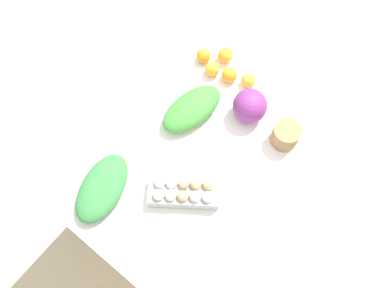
# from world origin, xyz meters

# --- Properties ---
(ground_plane) EXTENTS (8.00, 8.00, 0.00)m
(ground_plane) POSITION_xyz_m (0.00, 0.00, 0.00)
(ground_plane) COLOR #C6B289
(dining_table) EXTENTS (1.12, 0.80, 0.75)m
(dining_table) POSITION_xyz_m (0.00, 0.00, 0.63)
(dining_table) COLOR silver
(dining_table) RESTS_ON ground_plane
(cabbage_purple) EXTENTS (0.14, 0.14, 0.14)m
(cabbage_purple) POSITION_xyz_m (0.27, -0.09, 0.82)
(cabbage_purple) COLOR #7A2D75
(cabbage_purple) RESTS_ON dining_table
(egg_carton) EXTENTS (0.25, 0.28, 0.09)m
(egg_carton) POSITION_xyz_m (-0.19, -0.11, 0.79)
(egg_carton) COLOR #A8A8A3
(egg_carton) RESTS_ON dining_table
(paper_bag) EXTENTS (0.11, 0.11, 0.10)m
(paper_bag) POSITION_xyz_m (0.26, -0.28, 0.79)
(paper_bag) COLOR #997047
(paper_bag) RESTS_ON dining_table
(greens_bunch_chard) EXTENTS (0.31, 0.20, 0.09)m
(greens_bunch_chard) POSITION_xyz_m (0.12, 0.10, 0.79)
(greens_bunch_chard) COLOR #3D8433
(greens_bunch_chard) RESTS_ON dining_table
(greens_bunch_beet_tops) EXTENTS (0.33, 0.23, 0.08)m
(greens_bunch_beet_tops) POSITION_xyz_m (-0.37, 0.15, 0.78)
(greens_bunch_beet_tops) COLOR #337538
(greens_bunch_beet_tops) RESTS_ON dining_table
(orange_0) EXTENTS (0.07, 0.07, 0.07)m
(orange_0) POSITION_xyz_m (0.33, 0.15, 0.78)
(orange_0) COLOR orange
(orange_0) RESTS_ON dining_table
(orange_1) EXTENTS (0.07, 0.07, 0.07)m
(orange_1) POSITION_xyz_m (0.43, 0.15, 0.78)
(orange_1) COLOR orange
(orange_1) RESTS_ON dining_table
(orange_2) EXTENTS (0.06, 0.06, 0.06)m
(orange_2) POSITION_xyz_m (0.39, -0.01, 0.78)
(orange_2) COLOR #F9A833
(orange_2) RESTS_ON dining_table
(orange_3) EXTENTS (0.07, 0.07, 0.07)m
(orange_3) POSITION_xyz_m (0.35, 0.07, 0.78)
(orange_3) COLOR orange
(orange_3) RESTS_ON dining_table
(orange_4) EXTENTS (0.07, 0.07, 0.07)m
(orange_4) POSITION_xyz_m (0.36, 0.22, 0.78)
(orange_4) COLOR orange
(orange_4) RESTS_ON dining_table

